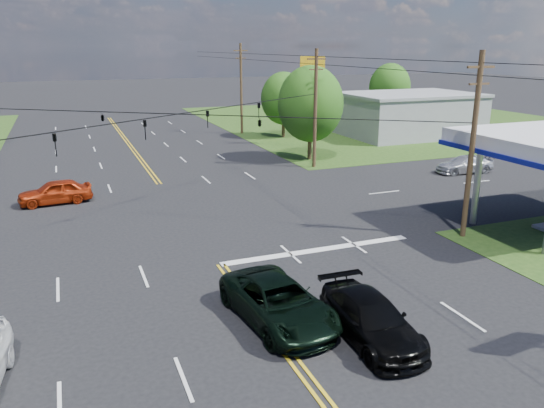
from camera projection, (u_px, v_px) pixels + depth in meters
name	position (u px, v px, depth m)	size (l,w,h in m)	color
ground	(183.00, 215.00, 31.51)	(280.00, 280.00, 0.00)	black
grass_ne	(386.00, 120.00, 72.34)	(46.00, 48.00, 0.03)	#224215
stop_bar	(318.00, 250.00, 26.14)	(10.00, 0.50, 0.02)	silver
retail_ne	(408.00, 116.00, 59.26)	(14.00, 10.00, 4.40)	gray
pole_se	(472.00, 144.00, 26.65)	(1.60, 0.28, 9.50)	#41291B
pole_ne	(315.00, 108.00, 42.70)	(1.60, 0.28, 9.50)	#41291B
pole_right_far	(241.00, 88.00, 59.56)	(1.60, 0.28, 10.00)	#41291B
span_wire_signals	(178.00, 114.00, 29.80)	(26.00, 18.00, 1.13)	black
power_lines	(184.00, 68.00, 27.27)	(26.04, 100.00, 0.64)	black
tree_right_a	(310.00, 104.00, 45.74)	(5.70, 5.70, 8.18)	#41291B
tree_right_b	(284.00, 98.00, 57.50)	(4.94, 4.94, 7.09)	#41291B
tree_far_r	(390.00, 87.00, 68.91)	(5.32, 5.32, 7.63)	#41291B
pickup_dkgreen	(278.00, 302.00, 19.15)	(2.60, 5.64, 1.57)	black
suv_black	(371.00, 319.00, 18.07)	(2.07, 5.09, 1.48)	black
sedan_red	(55.00, 192.00, 33.74)	(1.80, 4.46, 1.52)	#9E280B
sedan_far	(464.00, 164.00, 41.98)	(1.89, 4.65, 1.35)	silver
polesign_ne	(312.00, 76.00, 51.56)	(2.35, 1.02, 8.74)	#A5A5AA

